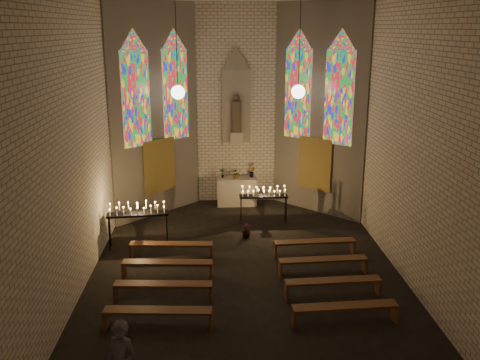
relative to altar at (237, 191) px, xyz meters
name	(u,v)px	position (x,y,z in m)	size (l,w,h in m)	color
floor	(245,271)	(0.00, -5.45, -0.50)	(12.00, 12.00, 0.00)	black
room	(239,111)	(0.00, -2.08, 3.22)	(8.22, 12.43, 7.00)	beige
altar	(237,191)	(0.00, 0.00, 0.00)	(1.40, 0.60, 1.00)	#BEB09B
flower_vase_left	(222,173)	(-0.51, 0.06, 0.67)	(0.18, 0.12, 0.34)	#4C723F
flower_vase_center	(236,173)	(-0.02, -0.04, 0.70)	(0.35, 0.30, 0.39)	#4C723F
flower_vase_right	(252,172)	(0.55, 0.08, 0.70)	(0.22, 0.18, 0.40)	#4C723F
aisle_flower_pot	(246,230)	(0.16, -3.14, -0.27)	(0.25, 0.25, 0.45)	#4C723F
votive_stand_left	(137,211)	(-3.00, -3.69, 0.60)	(1.78, 0.62, 1.28)	black
votive_stand_right	(264,194)	(0.79, -1.85, 0.48)	(1.56, 0.38, 1.15)	black
pew_left_0	(171,246)	(-2.00, -4.54, -0.14)	(2.30, 0.46, 0.44)	#553118
pew_right_0	(315,243)	(2.00, -4.54, -0.14)	(2.30, 0.46, 0.44)	#553118
pew_left_1	(168,264)	(-2.00, -5.74, -0.14)	(2.30, 0.46, 0.44)	#553118
pew_right_1	(323,261)	(2.00, -5.74, -0.14)	(2.30, 0.46, 0.44)	#553118
pew_left_2	(163,286)	(-2.00, -6.94, -0.14)	(2.30, 0.46, 0.44)	#553118
pew_right_2	(333,283)	(2.00, -6.94, -0.14)	(2.30, 0.46, 0.44)	#553118
pew_left_3	(158,313)	(-2.00, -8.14, -0.14)	(2.30, 0.46, 0.44)	#553118
pew_right_3	(345,308)	(2.00, -8.14, -0.14)	(2.30, 0.46, 0.44)	#553118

